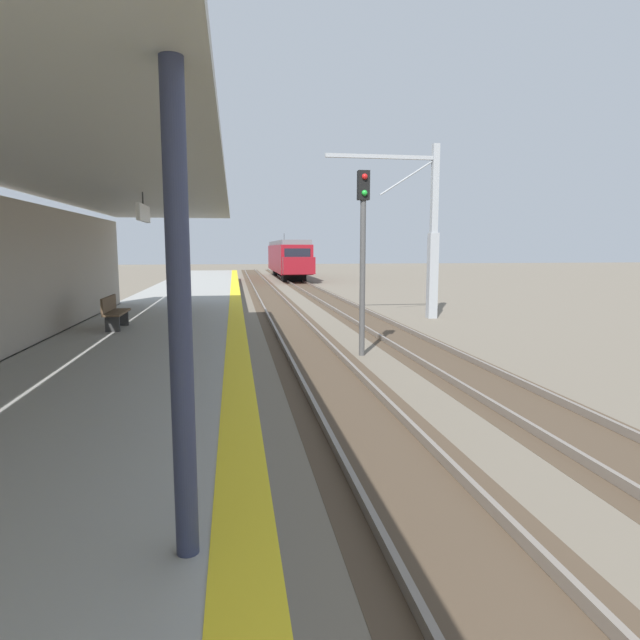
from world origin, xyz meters
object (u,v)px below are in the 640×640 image
object	(u,v)px
rail_signal_post	(363,244)
platform_bench	(114,311)
approaching_train	(288,257)
catenary_pylon_far_side	(427,236)

from	to	relation	value
rail_signal_post	platform_bench	bearing A→B (deg)	177.44
approaching_train	platform_bench	world-z (taller)	approaching_train
approaching_train	catenary_pylon_far_side	world-z (taller)	catenary_pylon_far_side
rail_signal_post	approaching_train	bearing A→B (deg)	87.25
approaching_train	rail_signal_post	size ratio (longest dim) A/B	3.77
catenary_pylon_far_side	platform_bench	bearing A→B (deg)	-147.24
rail_signal_post	platform_bench	world-z (taller)	rail_signal_post
approaching_train	rail_signal_post	world-z (taller)	rail_signal_post
rail_signal_post	catenary_pylon_far_side	bearing A→B (deg)	58.62
catenary_pylon_far_side	platform_bench	size ratio (longest dim) A/B	4.69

